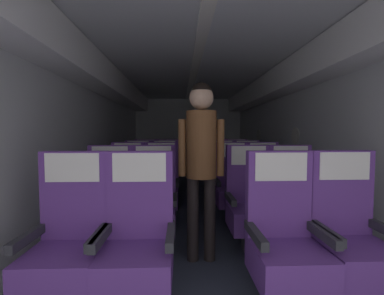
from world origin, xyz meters
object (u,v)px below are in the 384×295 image
Objects in this scene: seat_e_right_aisle at (237,169)px; seat_e_right_window at (215,169)px; seat_c_right_aisle at (264,186)px; seat_e_left_aisle at (168,169)px; seat_b_left_window at (108,207)px; seat_c_left_window at (127,188)px; seat_a_left_aisle at (138,245)px; seat_d_right_window at (222,176)px; seat_c_right_window at (232,187)px; seat_b_left_aisle at (153,206)px; seat_d_right_aisle at (248,176)px; seat_c_left_aisle at (161,188)px; seat_b_right_aisle at (293,205)px; seat_a_right_window at (285,243)px; seat_b_right_window at (250,205)px; seat_a_left_window at (68,245)px; seat_d_left_window at (138,176)px; seat_a_right_aisle at (350,240)px; flight_attendant at (201,151)px; seat_e_left_window at (145,169)px; seat_d_left_aisle at (165,176)px.

seat_e_right_aisle is 0.46m from seat_e_right_window.
seat_c_right_aisle is 2.32m from seat_e_left_aisle.
seat_c_left_window is at bearing 90.25° from seat_b_left_window.
seat_d_right_window is at bearing 69.74° from seat_a_left_aisle.
seat_e_left_aisle is at bearing 118.20° from seat_c_right_window.
seat_d_right_aisle is (1.46, 1.82, 0.00)m from seat_b_left_aisle.
seat_c_left_aisle is at bearing -128.27° from seat_e_right_aisle.
seat_b_right_aisle and seat_e_right_window have the same top height.
seat_a_right_window and seat_b_right_window have the same top height.
seat_b_left_window and seat_b_right_window have the same top height.
seat_a_left_window is 2.12m from seat_b_right_aisle.
seat_e_right_window is at bearing 99.38° from seat_b_right_aisle.
seat_b_right_window and seat_c_left_window have the same top height.
seat_c_right_window is 1.73m from seat_d_left_window.
seat_a_right_window is 1.83m from seat_c_right_window.
seat_a_left_aisle is 1.00× the size of seat_c_left_window.
seat_a_right_aisle is 0.48m from seat_a_right_window.
seat_a_right_window is at bearing -61.78° from seat_c_left_aisle.
seat_c_left_window is at bearing 147.85° from seat_b_right_window.
flight_attendant reaches higher than seat_e_left_aisle.
seat_d_right_window is 1.00× the size of seat_e_right_window.
seat_a_right_window is at bearing -0.92° from seat_a_left_window.
seat_c_right_aisle and seat_e_right_window have the same top height.
seat_a_left_aisle is at bearing 52.09° from flight_attendant.
seat_a_left_window is at bearing -136.38° from seat_c_right_aisle.
flight_attendant reaches higher than seat_e_left_window.
seat_d_left_window is 0.92m from seat_e_left_window.
seat_a_left_aisle is at bearing -128.35° from seat_c_right_aisle.
seat_a_right_aisle and seat_b_left_aisle have the same top height.
flight_attendant is (0.93, -0.23, 0.58)m from seat_b_left_window.
seat_c_right_window is at bearing 116.61° from seat_b_right_aisle.
seat_c_left_window is at bearing -53.98° from flight_attendant.
seat_b_right_aisle is at bearing -170.97° from flight_attendant.
seat_a_right_window is 0.93m from seat_b_right_window.
seat_b_left_aisle is at bearing -138.34° from seat_c_right_window.
seat_c_left_window is 0.47m from seat_c_left_aisle.
seat_b_left_aisle is at bearing 179.13° from seat_b_right_aisle.
seat_b_right_aisle is 1.00× the size of seat_e_left_aisle.
seat_d_right_aisle is at bearing 89.92° from seat_b_right_aisle.
seat_c_right_window is 1.37m from flight_attendant.
seat_e_right_window is (-0.45, 0.89, 0.00)m from seat_d_right_aisle.
seat_c_left_window and seat_d_right_aisle have the same top height.
seat_e_right_window is (0.99, 1.83, 0.00)m from seat_c_left_aisle.
seat_c_left_aisle is at bearing -137.22° from seat_d_right_window.
seat_a_right_aisle is at bearing -62.16° from seat_e_left_window.
seat_b_left_window is at bearing 89.31° from seat_a_left_window.
seat_a_right_aisle is 1.01m from seat_b_right_window.
seat_a_right_aisle is at bearing -25.18° from seat_b_left_window.
seat_e_right_aisle is at bearing 63.52° from seat_d_right_window.
seat_d_left_aisle is 1.00× the size of seat_d_right_aisle.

